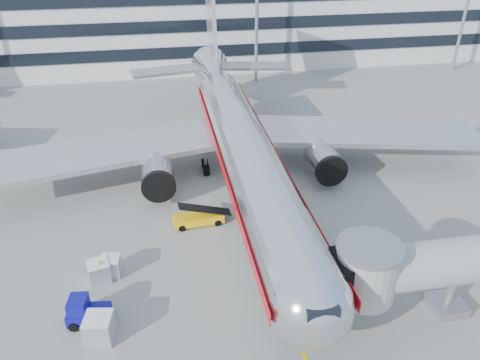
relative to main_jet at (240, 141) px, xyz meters
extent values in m
plane|color=gray|center=(0.00, -11.72, -4.23)|extent=(180.00, 180.00, 0.00)
cube|color=#F0B40C|center=(0.00, -1.72, -4.23)|extent=(0.25, 70.00, 0.01)
cylinder|color=silver|center=(0.00, -3.72, -0.03)|extent=(5.00, 36.00, 5.00)
sphere|color=silver|center=(0.00, -21.72, -0.03)|extent=(5.00, 5.00, 5.00)
cone|color=silver|center=(0.00, 19.28, 0.57)|extent=(5.00, 10.00, 5.00)
cube|color=black|center=(0.00, -23.22, 1.09)|extent=(1.80, 1.20, 0.90)
cube|color=#B7B7BC|center=(13.00, 1.78, -0.83)|extent=(24.95, 12.07, 0.50)
cube|color=#B7B7BC|center=(-13.00, 1.78, -0.83)|extent=(24.95, 12.07, 0.50)
cylinder|color=#99999E|center=(8.00, -1.72, -2.03)|extent=(3.00, 4.20, 3.00)
cylinder|color=#99999E|center=(-8.00, -1.72, -2.03)|extent=(3.00, 4.20, 3.00)
cylinder|color=black|center=(8.00, -3.72, -2.03)|extent=(3.10, 0.50, 3.10)
cylinder|color=black|center=(-8.00, -3.72, -2.03)|extent=(3.10, 0.50, 3.10)
cube|color=#B7B7BC|center=(0.00, 19.78, 4.97)|extent=(0.45, 9.39, 13.72)
cube|color=#B7B7BC|center=(5.50, 20.28, 1.17)|extent=(10.41, 4.94, 0.35)
cube|color=#B7B7BC|center=(-5.50, 20.28, 1.17)|extent=(10.41, 4.94, 0.35)
cylinder|color=gray|center=(0.00, -19.72, -3.33)|extent=(0.24, 0.24, 1.80)
cylinder|color=black|center=(0.00, -19.72, -3.78)|extent=(0.35, 0.90, 0.90)
cylinder|color=gray|center=(3.20, 2.28, -3.23)|extent=(0.30, 0.30, 2.00)
cylinder|color=gray|center=(-3.20, 2.28, -3.23)|extent=(0.30, 0.30, 2.00)
cube|color=red|center=(2.52, -3.72, 0.27)|extent=(0.06, 38.00, 0.90)
cube|color=red|center=(-2.52, -3.72, 0.27)|extent=(0.06, 38.00, 0.90)
cylinder|color=#A8A8A3|center=(10.50, -19.72, -0.03)|extent=(13.00, 3.00, 3.00)
cylinder|color=#A8A8A3|center=(4.20, -19.72, -0.03)|extent=(3.80, 3.80, 3.40)
cylinder|color=gray|center=(4.20, -19.72, 1.87)|extent=(4.00, 4.00, 0.30)
cube|color=black|center=(2.90, -19.72, -0.03)|extent=(1.40, 2.60, 2.60)
cylinder|color=gray|center=(10.50, -19.72, -2.63)|extent=(0.56, 0.56, 3.20)
cube|color=gray|center=(10.50, -19.72, -3.88)|extent=(2.20, 2.20, 0.70)
cylinder|color=black|center=(9.60, -19.72, -3.88)|extent=(0.35, 0.70, 0.70)
cylinder|color=black|center=(11.40, -19.72, -3.88)|extent=(0.35, 0.70, 0.70)
cube|color=silver|center=(0.00, 46.28, 3.27)|extent=(150.00, 24.00, 15.00)
cube|color=black|center=(0.00, 34.18, -0.23)|extent=(150.00, 0.30, 1.80)
cube|color=black|center=(0.00, 34.18, 3.77)|extent=(150.00, 0.30, 1.80)
cube|color=#FFBD0A|center=(-4.87, -6.83, -3.71)|extent=(4.34, 1.87, 0.67)
cube|color=black|center=(-4.87, -6.83, -2.84)|extent=(4.52, 1.41, 1.47)
cylinder|color=black|center=(-6.46, -6.29, -3.95)|extent=(0.60, 0.31, 0.58)
cylinder|color=black|center=(-6.35, -7.63, -3.95)|extent=(0.60, 0.31, 0.58)
cylinder|color=black|center=(-3.39, -6.04, -3.95)|extent=(0.60, 0.31, 0.58)
cylinder|color=black|center=(-3.28, -7.38, -3.95)|extent=(0.60, 0.31, 0.58)
cube|color=#0C0B83|center=(-12.98, -16.59, -3.62)|extent=(2.83, 1.85, 0.85)
cube|color=#0C0B83|center=(-13.54, -16.51, -2.76)|extent=(1.31, 1.56, 1.04)
cube|color=black|center=(-13.54, -16.51, -2.43)|extent=(1.19, 1.36, 0.09)
cylinder|color=black|center=(-13.73, -15.77, -3.90)|extent=(0.70, 0.37, 0.66)
cylinder|color=black|center=(-13.92, -17.18, -3.90)|extent=(0.70, 0.37, 0.66)
cylinder|color=black|center=(-12.04, -15.99, -3.90)|extent=(0.70, 0.37, 0.66)
cylinder|color=black|center=(-12.22, -17.40, -3.90)|extent=(0.70, 0.37, 0.66)
cube|color=silver|center=(-12.65, -12.60, -3.48)|extent=(1.78, 1.78, 1.52)
cube|color=white|center=(-12.65, -12.60, -2.70)|extent=(1.78, 1.78, 0.06)
cube|color=silver|center=(-11.86, -12.12, -3.52)|extent=(1.50, 1.50, 1.43)
cube|color=white|center=(-11.86, -12.12, -2.78)|extent=(1.50, 1.50, 0.05)
cube|color=silver|center=(-12.19, -18.12, -3.38)|extent=(1.92, 1.92, 1.72)
cube|color=white|center=(-12.19, -18.12, -2.49)|extent=(1.92, 1.92, 0.06)
imported|color=#77DF17|center=(-12.42, -12.75, -3.35)|extent=(0.74, 0.60, 1.77)
camera|label=1|loc=(-7.27, -39.85, 19.08)|focal=35.00mm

